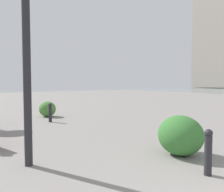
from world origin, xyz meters
TOP-DOWN VIEW (x-y plane):
  - building_highrise at (38.80, -62.09)m, footprint 10.86×11.95m
  - lamppost at (4.31, 1.23)m, footprint 0.98×0.28m
  - bollard_near at (2.20, -1.03)m, footprint 0.13×0.13m
  - bollard_mid at (8.65, -0.77)m, footprint 0.13×0.13m
  - shrub_low at (3.17, -1.53)m, footprint 0.97×0.87m
  - shrub_round at (10.09, -1.17)m, footprint 0.79×0.71m

SIDE VIEW (x-z plane):
  - shrub_round at x=10.09m, z-range 0.00..0.67m
  - bollard_mid at x=8.65m, z-range 0.02..0.74m
  - bollard_near at x=2.20m, z-range 0.02..0.77m
  - shrub_low at x=3.17m, z-range 0.00..0.82m
  - lamppost at x=4.31m, z-range 0.67..4.75m
  - building_highrise at x=38.80m, z-range 0.00..36.32m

